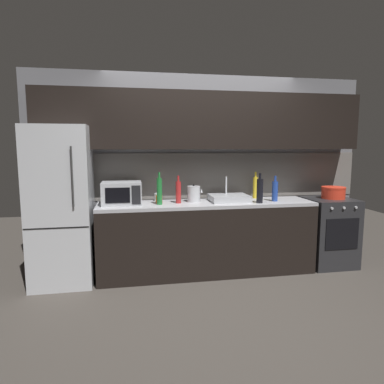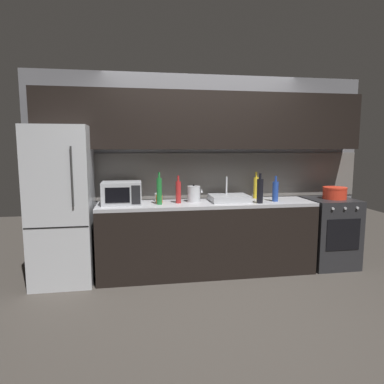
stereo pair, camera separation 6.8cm
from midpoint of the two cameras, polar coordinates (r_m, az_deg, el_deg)
name	(u,v)px [view 2 (the right image)]	position (r m, az deg, el deg)	size (l,w,h in m)	color
ground_plane	(225,304)	(3.67, 6.04, -18.06)	(10.00, 10.00, 0.00)	#3D3833
back_wall	(203,149)	(4.47, 2.21, 7.14)	(4.40, 0.44, 2.50)	slate
counter_run	(207,238)	(4.33, 2.93, -7.60)	(2.66, 0.60, 0.90)	black
refrigerator	(62,206)	(4.22, -20.40, -2.12)	(0.68, 0.69, 1.82)	#B7BABF
oven_range	(330,232)	(4.95, 22.30, -6.22)	(0.60, 0.62, 0.90)	#232326
microwave	(122,193)	(4.14, -11.15, -0.18)	(0.46, 0.35, 0.27)	#A8AAAF
sink_basin	(229,198)	(4.33, 6.65, -1.00)	(0.48, 0.38, 0.30)	#ADAFB5
kettle	(194,194)	(4.25, 0.76, -0.32)	(0.20, 0.16, 0.22)	#B7BABF
wine_bottle_yellow	(256,187)	(4.61, 11.03, 0.76)	(0.07, 0.07, 0.35)	gold
wine_bottle_blue	(275,191)	(4.41, 14.14, 0.16)	(0.07, 0.07, 0.32)	#234299
wine_bottle_red	(178,192)	(4.15, -1.82, 0.04)	(0.07, 0.07, 0.34)	#A82323
wine_bottle_dark	(260,191)	(4.23, 11.71, 0.23)	(0.08, 0.08, 0.37)	black
wine_bottle_green	(159,191)	(4.06, -4.99, 0.20)	(0.06, 0.06, 0.38)	#1E6B2D
mug_orange	(159,199)	(4.21, -5.03, -1.14)	(0.08, 0.08, 0.09)	orange
mug_clear	(158,197)	(4.33, -5.31, -0.84)	(0.07, 0.07, 0.10)	silver
cooking_pot	(335,193)	(4.88, 23.04, -0.15)	(0.30, 0.30, 0.16)	red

